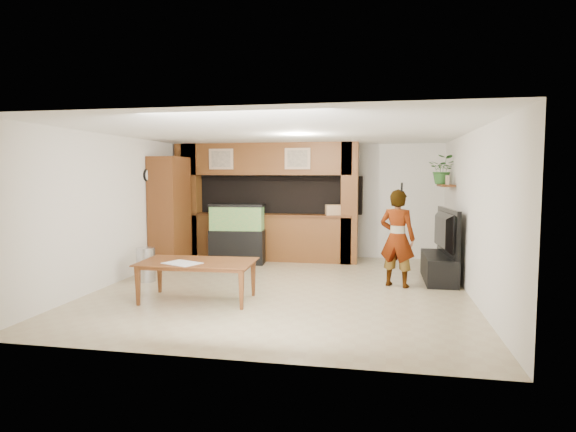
% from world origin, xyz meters
% --- Properties ---
extents(floor, '(6.50, 6.50, 0.00)m').
position_xyz_m(floor, '(0.00, 0.00, 0.00)').
color(floor, tan).
rests_on(floor, ground).
extents(ceiling, '(6.50, 6.50, 0.00)m').
position_xyz_m(ceiling, '(0.00, 0.00, 2.60)').
color(ceiling, white).
rests_on(ceiling, wall_back).
extents(wall_back, '(6.00, 0.00, 6.00)m').
position_xyz_m(wall_back, '(0.00, 3.25, 1.30)').
color(wall_back, silver).
rests_on(wall_back, floor).
extents(wall_left, '(0.00, 6.50, 6.50)m').
position_xyz_m(wall_left, '(-3.00, 0.00, 1.30)').
color(wall_left, silver).
rests_on(wall_left, floor).
extents(wall_right, '(0.00, 6.50, 6.50)m').
position_xyz_m(wall_right, '(3.00, 0.00, 1.30)').
color(wall_right, silver).
rests_on(wall_right, floor).
extents(partition, '(4.20, 0.99, 2.60)m').
position_xyz_m(partition, '(-0.95, 2.64, 1.31)').
color(partition, brown).
rests_on(partition, floor).
extents(wall_clock, '(0.05, 0.25, 0.25)m').
position_xyz_m(wall_clock, '(-2.97, 1.00, 1.90)').
color(wall_clock, black).
rests_on(wall_clock, wall_left).
extents(wall_shelf, '(0.25, 0.90, 0.04)m').
position_xyz_m(wall_shelf, '(2.85, 1.95, 1.70)').
color(wall_shelf, '#602F16').
rests_on(wall_shelf, wall_right).
extents(pantry_cabinet, '(0.57, 0.93, 2.27)m').
position_xyz_m(pantry_cabinet, '(-2.70, 1.43, 1.14)').
color(pantry_cabinet, '#602F16').
rests_on(pantry_cabinet, floor).
extents(trash_can, '(0.33, 0.33, 0.61)m').
position_xyz_m(trash_can, '(-2.52, -0.01, 0.31)').
color(trash_can, '#B2B2B7').
rests_on(trash_can, floor).
extents(aquarium, '(1.16, 0.44, 1.29)m').
position_xyz_m(aquarium, '(-1.41, 1.95, 0.63)').
color(aquarium, black).
rests_on(aquarium, floor).
extents(tv_stand, '(0.52, 1.43, 0.48)m').
position_xyz_m(tv_stand, '(2.65, 1.03, 0.24)').
color(tv_stand, black).
rests_on(tv_stand, floor).
extents(television, '(0.33, 1.46, 0.83)m').
position_xyz_m(television, '(2.65, 1.03, 0.89)').
color(television, black).
rests_on(television, tv_stand).
extents(photo_frame, '(0.05, 0.14, 0.18)m').
position_xyz_m(photo_frame, '(2.85, 1.76, 1.81)').
color(photo_frame, tan).
rests_on(photo_frame, wall_shelf).
extents(potted_plant, '(0.65, 0.60, 0.58)m').
position_xyz_m(potted_plant, '(2.82, 2.21, 2.01)').
color(potted_plant, '#2C6026').
rests_on(potted_plant, wall_shelf).
extents(person, '(0.71, 0.58, 1.67)m').
position_xyz_m(person, '(1.89, 0.44, 0.83)').
color(person, '#967E52').
rests_on(person, floor).
extents(microphone, '(0.03, 0.09, 0.15)m').
position_xyz_m(microphone, '(1.94, 0.28, 1.71)').
color(microphone, black).
rests_on(microphone, person).
extents(dining_table, '(1.77, 1.04, 0.61)m').
position_xyz_m(dining_table, '(-1.12, -1.11, 0.30)').
color(dining_table, '#602F16').
rests_on(dining_table, floor).
extents(newspaper_a, '(0.62, 0.55, 0.01)m').
position_xyz_m(newspaper_a, '(-1.28, -1.29, 0.61)').
color(newspaper_a, silver).
rests_on(newspaper_a, dining_table).
extents(counter_box, '(0.38, 0.30, 0.22)m').
position_xyz_m(counter_box, '(0.61, 2.45, 1.15)').
color(counter_box, tan).
rests_on(counter_box, partition).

